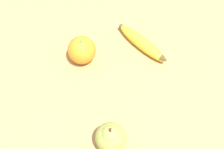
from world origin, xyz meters
TOP-DOWN VIEW (x-y plane):
  - ground_plane at (0.00, 0.00)m, footprint 3.00×3.00m
  - banana at (-0.05, -0.16)m, footprint 0.19×0.05m
  - orange at (0.06, -0.01)m, footprint 0.08×0.08m
  - pear at (-0.17, 0.12)m, footprint 0.07×0.07m

SIDE VIEW (x-z plane):
  - ground_plane at x=0.00m, z-range 0.00..0.00m
  - banana at x=-0.05m, z-range 0.00..0.04m
  - orange at x=0.06m, z-range 0.00..0.08m
  - pear at x=-0.17m, z-range -0.01..0.09m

